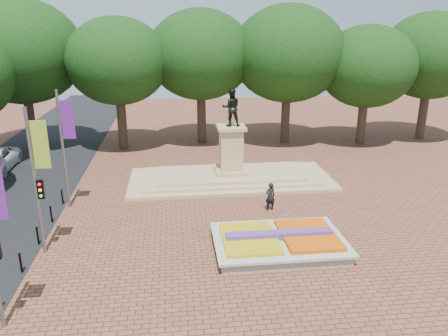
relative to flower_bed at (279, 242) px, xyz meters
name	(u,v)px	position (x,y,z in m)	size (l,w,h in m)	color
ground	(251,231)	(-1.03, 2.00, -0.38)	(90.00, 90.00, 0.00)	brown
flower_bed	(279,242)	(0.00, 0.00, 0.00)	(6.30, 4.30, 0.91)	gray
monument	(231,169)	(-1.03, 10.00, 0.50)	(14.00, 6.00, 6.40)	tan
tree_row_back	(242,70)	(1.31, 20.00, 6.29)	(44.80, 8.80, 10.43)	#33281C
banner_poles	(35,178)	(-11.10, 0.69, 3.50)	(0.88, 11.17, 7.00)	slate
bollard_row	(30,248)	(-11.73, 0.50, 0.15)	(0.12, 13.12, 0.98)	black
pedestrian	(270,196)	(0.57, 4.66, 0.47)	(0.62, 0.41, 1.69)	black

